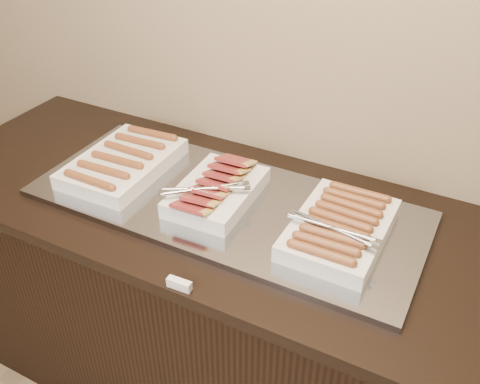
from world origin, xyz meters
The scene contains 6 objects.
counter centered at (0.00, 2.13, 0.45)m, with size 2.06×0.76×0.90m.
warming_tray centered at (0.01, 2.13, 0.91)m, with size 1.20×0.50×0.02m, color #90939D.
dish_left centered at (-0.38, 2.13, 0.95)m, with size 0.27×0.40×0.07m.
dish_center centered at (-0.02, 2.13, 0.95)m, with size 0.25×0.35×0.09m.
dish_right centered at (0.37, 2.13, 0.95)m, with size 0.27×0.37×0.08m.
label_holder centered at (0.08, 1.77, 0.91)m, with size 0.07×0.02×0.03m, color silver.
Camera 1 is at (0.66, 0.98, 1.87)m, focal length 40.00 mm.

